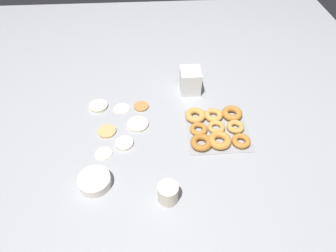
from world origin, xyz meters
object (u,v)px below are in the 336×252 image
(pancake_3, at_px, (98,106))
(batter_bowl, at_px, (95,181))
(pancake_0, at_px, (141,106))
(pancake_6, at_px, (122,108))
(pancake_2, at_px, (104,153))
(pancake_1, at_px, (138,124))
(pancake_4, at_px, (124,143))
(paper_cup, at_px, (168,193))
(donut_tray, at_px, (216,128))
(container_stack, at_px, (190,81))
(pancake_5, at_px, (107,131))

(pancake_3, xyz_separation_m, batter_bowl, (-0.50, -0.03, 0.02))
(pancake_0, xyz_separation_m, pancake_6, (-0.01, 0.11, -0.00))
(pancake_0, height_order, pancake_2, pancake_0)
(pancake_1, xyz_separation_m, batter_bowl, (-0.35, 0.18, 0.02))
(pancake_3, bearing_deg, pancake_4, -151.33)
(pancake_2, height_order, pancake_6, same)
(pancake_6, distance_m, paper_cup, 0.60)
(donut_tray, relative_size, paper_cup, 3.44)
(pancake_3, xyz_separation_m, pancake_4, (-0.28, -0.15, -0.00))
(pancake_2, distance_m, container_stack, 0.64)
(pancake_5, bearing_deg, pancake_2, 177.83)
(pancake_1, distance_m, pancake_3, 0.26)
(pancake_0, relative_size, donut_tray, 0.26)
(batter_bowl, bearing_deg, pancake_3, 3.90)
(container_stack, bearing_deg, pancake_5, 123.51)
(pancake_5, bearing_deg, container_stack, -56.49)
(pancake_2, bearing_deg, pancake_4, -61.21)
(pancake_1, height_order, donut_tray, donut_tray)
(pancake_2, relative_size, pancake_5, 0.87)
(pancake_6, height_order, paper_cup, paper_cup)
(pancake_5, bearing_deg, batter_bowl, 175.08)
(pancake_0, bearing_deg, pancake_5, 135.14)
(pancake_3, height_order, batter_bowl, batter_bowl)
(donut_tray, bearing_deg, pancake_3, 70.82)
(pancake_1, height_order, paper_cup, paper_cup)
(pancake_0, bearing_deg, donut_tray, -117.67)
(pancake_6, bearing_deg, paper_cup, -158.93)
(donut_tray, bearing_deg, pancake_0, 62.33)
(pancake_5, distance_m, pancake_6, 0.18)
(pancake_6, bearing_deg, pancake_2, 166.72)
(pancake_6, relative_size, batter_bowl, 0.62)
(pancake_1, bearing_deg, pancake_0, -7.54)
(pancake_1, distance_m, pancake_2, 0.24)
(pancake_4, relative_size, batter_bowl, 0.63)
(pancake_0, bearing_deg, pancake_6, 94.97)
(pancake_3, bearing_deg, pancake_1, -124.58)
(pancake_2, relative_size, pancake_6, 0.92)
(pancake_0, xyz_separation_m, pancake_1, (-0.13, 0.02, 0.00))
(pancake_4, bearing_deg, pancake_2, 118.79)
(pancake_2, xyz_separation_m, batter_bowl, (-0.17, 0.02, 0.02))
(pancake_1, bearing_deg, pancake_2, 138.17)
(pancake_0, height_order, pancake_1, pancake_1)
(pancake_1, height_order, pancake_3, pancake_3)
(pancake_2, bearing_deg, pancake_0, -29.63)
(pancake_4, distance_m, container_stack, 0.54)
(pancake_4, relative_size, donut_tray, 0.28)
(pancake_2, bearing_deg, pancake_3, 9.49)
(pancake_2, height_order, batter_bowl, batter_bowl)
(pancake_2, xyz_separation_m, pancake_4, (0.05, -0.10, 0.00))
(batter_bowl, distance_m, container_stack, 0.78)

